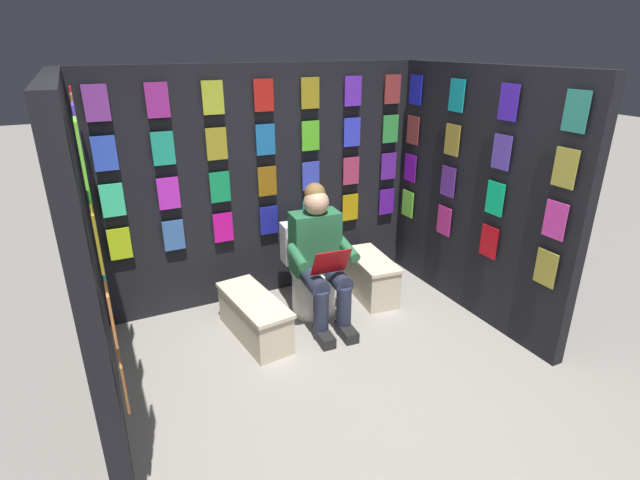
{
  "coord_description": "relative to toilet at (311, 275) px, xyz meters",
  "views": [
    {
      "loc": [
        1.41,
        1.92,
        2.23
      ],
      "look_at": [
        -0.08,
        -1.13,
        0.85
      ],
      "focal_mm": 27.28,
      "sensor_mm": 36.0,
      "label": 1
    }
  ],
  "objects": [
    {
      "name": "ground_plane",
      "position": [
        0.21,
        1.58,
        -0.33
      ],
      "size": [
        30.0,
        30.0,
        0.0
      ],
      "primitive_type": "plane",
      "color": "gray"
    },
    {
      "name": "display_wall_back",
      "position": [
        0.21,
        -0.52,
        0.72
      ],
      "size": [
        3.01,
        0.14,
        2.08
      ],
      "color": "black",
      "rests_on": "ground"
    },
    {
      "name": "display_wall_left",
      "position": [
        -1.29,
        0.56,
        0.72
      ],
      "size": [
        0.14,
        2.05,
        2.08
      ],
      "color": "black",
      "rests_on": "ground"
    },
    {
      "name": "display_wall_right",
      "position": [
        1.72,
        0.56,
        0.72
      ],
      "size": [
        0.14,
        2.05,
        2.08
      ],
      "color": "black",
      "rests_on": "ground"
    },
    {
      "name": "toilet",
      "position": [
        0.0,
        0.0,
        0.0
      ],
      "size": [
        0.42,
        0.57,
        0.77
      ],
      "rotation": [
        0.0,
        0.0,
        -0.07
      ],
      "color": "white",
      "rests_on": "ground"
    },
    {
      "name": "person_reading",
      "position": [
        0.01,
        0.23,
        0.27
      ],
      "size": [
        0.55,
        0.7,
        1.19
      ],
      "rotation": [
        0.0,
        0.0,
        -0.07
      ],
      "color": "#286B42",
      "rests_on": "ground"
    },
    {
      "name": "comic_longbox_near",
      "position": [
        -0.6,
        0.04,
        -0.13
      ],
      "size": [
        0.38,
        0.71,
        0.39
      ],
      "rotation": [
        0.0,
        0.0,
        -0.11
      ],
      "color": "beige",
      "rests_on": "ground"
    },
    {
      "name": "comic_longbox_far",
      "position": [
        0.6,
        0.22,
        -0.15
      ],
      "size": [
        0.41,
        0.85,
        0.35
      ],
      "rotation": [
        0.0,
        0.0,
        0.12
      ],
      "color": "beige",
      "rests_on": "ground"
    }
  ]
}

